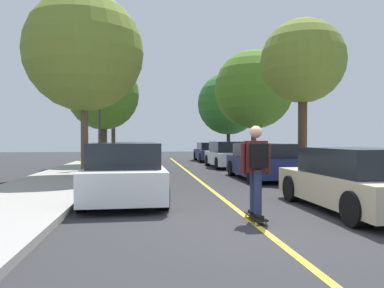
% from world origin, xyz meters
% --- Properties ---
extents(ground, '(80.00, 80.00, 0.00)m').
position_xyz_m(ground, '(0.00, 0.00, 0.00)').
color(ground, '#2D2D30').
extents(center_line, '(0.12, 39.20, 0.01)m').
position_xyz_m(center_line, '(0.00, 4.00, 0.00)').
color(center_line, gold).
rests_on(center_line, ground).
extents(parked_car_left_nearest, '(2.06, 4.41, 1.45)m').
position_xyz_m(parked_car_left_nearest, '(-2.50, 3.09, 0.72)').
color(parked_car_left_nearest, white).
rests_on(parked_car_left_nearest, ground).
extents(parked_car_left_near, '(1.93, 4.36, 1.42)m').
position_xyz_m(parked_car_left_near, '(-2.50, 9.53, 0.69)').
color(parked_car_left_near, '#BCAD89').
rests_on(parked_car_left_near, ground).
extents(parked_car_right_nearest, '(1.99, 4.17, 1.36)m').
position_xyz_m(parked_car_right_nearest, '(2.50, 0.98, 0.66)').
color(parked_car_right_nearest, '#BCAD89').
rests_on(parked_car_right_nearest, ground).
extents(parked_car_right_near, '(2.00, 4.34, 1.38)m').
position_xyz_m(parked_car_right_near, '(2.50, 7.44, 0.69)').
color(parked_car_right_near, navy).
rests_on(parked_car_right_near, ground).
extents(parked_car_right_far, '(2.01, 4.34, 1.41)m').
position_xyz_m(parked_car_right_far, '(2.50, 13.55, 0.69)').
color(parked_car_right_far, white).
rests_on(parked_car_right_far, ground).
extents(parked_car_right_farthest, '(1.98, 4.49, 1.31)m').
position_xyz_m(parked_car_right_farthest, '(2.50, 19.25, 0.64)').
color(parked_car_right_farthest, navy).
rests_on(parked_car_right_farthest, ground).
extents(street_tree_left_nearest, '(4.55, 4.55, 7.04)m').
position_xyz_m(street_tree_left_nearest, '(-4.34, 8.33, 4.90)').
color(street_tree_left_nearest, brown).
rests_on(street_tree_left_nearest, sidewalk_left).
extents(street_tree_left_near, '(3.96, 3.96, 5.89)m').
position_xyz_m(street_tree_left_near, '(-4.34, 14.76, 4.04)').
color(street_tree_left_near, '#4C3823').
rests_on(street_tree_left_near, sidewalk_left).
extents(street_tree_left_far, '(2.81, 2.81, 5.64)m').
position_xyz_m(street_tree_left_far, '(-4.34, 21.06, 4.34)').
color(street_tree_left_far, '#3D2D1E').
rests_on(street_tree_left_far, sidewalk_left).
extents(street_tree_right_nearest, '(3.38, 3.38, 6.26)m').
position_xyz_m(street_tree_right_nearest, '(4.34, 7.96, 4.68)').
color(street_tree_right_nearest, '#4C3823').
rests_on(street_tree_right_nearest, sidewalk_right).
extents(street_tree_right_near, '(4.63, 4.63, 6.65)m').
position_xyz_m(street_tree_right_near, '(4.34, 14.86, 4.46)').
color(street_tree_right_near, '#4C3823').
rests_on(street_tree_right_near, sidewalk_right).
extents(street_tree_right_far, '(4.76, 4.76, 6.52)m').
position_xyz_m(street_tree_right_far, '(4.34, 21.66, 4.27)').
color(street_tree_right_far, '#3D2D1E').
rests_on(street_tree_right_far, sidewalk_right).
extents(streetlamp, '(0.36, 0.24, 5.91)m').
position_xyz_m(streetlamp, '(-4.25, 12.24, 3.50)').
color(streetlamp, '#38383D').
rests_on(streetlamp, sidewalk_left).
extents(skateboard, '(0.23, 0.84, 0.10)m').
position_xyz_m(skateboard, '(0.08, 0.31, 0.09)').
color(skateboard, black).
rests_on(skateboard, ground).
extents(skateboarder, '(0.58, 0.70, 1.69)m').
position_xyz_m(skateboarder, '(0.08, 0.28, 1.06)').
color(skateboarder, black).
rests_on(skateboarder, skateboard).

